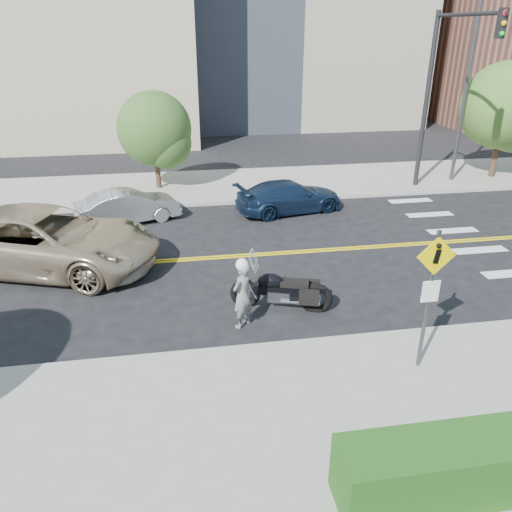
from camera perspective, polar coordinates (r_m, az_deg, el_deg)
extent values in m
plane|color=black|center=(15.56, -6.64, -0.32)|extent=(120.00, 120.00, 0.00)
cube|color=#9E9B91|center=(9.25, -3.89, -19.60)|extent=(60.00, 5.00, 0.15)
cube|color=#9E9B91|center=(22.57, -7.73, 7.82)|extent=(60.00, 5.00, 0.15)
cylinder|color=#4C4C51|center=(24.22, 22.88, 17.21)|extent=(0.16, 0.16, 8.00)
cylinder|color=black|center=(22.87, 18.87, 16.18)|extent=(0.20, 0.20, 7.00)
cylinder|color=black|center=(20.76, 23.16, 24.06)|extent=(0.14, 4.40, 0.14)
cube|color=black|center=(19.06, 26.27, 22.75)|extent=(0.28, 0.18, 0.90)
cylinder|color=#4C4C51|center=(10.34, 19.05, -4.98)|extent=(0.08, 0.08, 3.00)
cube|color=#F9D800|center=(9.88, 19.92, 0.00)|extent=(0.78, 0.03, 0.78)
cube|color=white|center=(10.20, 19.32, -3.83)|extent=(0.35, 0.03, 0.45)
imported|color=#AEADB2|center=(11.69, -1.56, -4.49)|extent=(0.72, 0.71, 1.67)
sphere|color=white|center=(11.32, -1.60, -1.00)|extent=(0.30, 0.30, 0.30)
imported|color=tan|center=(15.73, -22.81, 1.70)|extent=(7.13, 4.91, 1.81)
imported|color=#9B9EA2|center=(18.79, -14.40, 5.50)|extent=(3.89, 2.38, 1.21)
imported|color=#182C4A|center=(19.37, 3.83, 6.80)|extent=(4.44, 2.56, 1.21)
cylinder|color=#382619|center=(22.08, -11.34, 11.60)|extent=(0.22, 0.22, 3.43)
sphere|color=#30571B|center=(21.90, -11.55, 14.05)|extent=(3.09, 3.09, 3.09)
cylinder|color=#382619|center=(25.83, 26.05, 12.51)|extent=(0.26, 0.26, 4.32)
sphere|color=#3F6B22|center=(25.65, 26.56, 15.12)|extent=(3.82, 3.82, 3.82)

